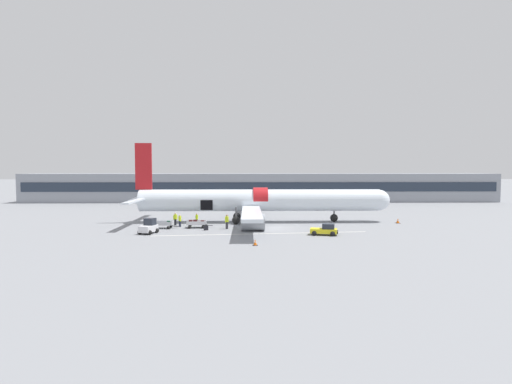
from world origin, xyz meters
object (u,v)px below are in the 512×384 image
(baggage_tug_mid, at_px, (325,230))
(baggage_cart_queued, at_px, (163,225))
(baggage_tug_lead, at_px, (149,227))
(suitcase_on_tarmac_upright, at_px, (206,228))
(baggage_cart_loading, at_px, (197,224))
(ground_crew_supervisor, at_px, (227,221))
(ground_crew_loader_a, at_px, (180,220))
(ground_crew_driver, at_px, (197,219))
(ground_crew_loader_b, at_px, (175,219))
(airplane, at_px, (257,201))

(baggage_tug_mid, distance_m, baggage_cart_queued, 20.65)
(baggage_tug_lead, distance_m, suitcase_on_tarmac_upright, 6.95)
(baggage_cart_loading, relative_size, suitcase_on_tarmac_upright, 4.77)
(baggage_tug_mid, xyz_separation_m, ground_crew_supervisor, (-11.60, 5.01, 0.38))
(ground_crew_loader_a, bearing_deg, ground_crew_supervisor, -17.25)
(baggage_tug_lead, height_order, baggage_cart_queued, baggage_tug_lead)
(baggage_tug_mid, distance_m, ground_crew_driver, 18.21)
(baggage_cart_queued, bearing_deg, ground_crew_loader_a, 33.64)
(baggage_tug_mid, distance_m, baggage_cart_loading, 16.71)
(ground_crew_loader_b, bearing_deg, baggage_tug_mid, -24.21)
(ground_crew_loader_a, distance_m, ground_crew_driver, 2.73)
(baggage_tug_mid, relative_size, ground_crew_loader_a, 2.07)
(baggage_cart_loading, xyz_separation_m, ground_crew_loader_b, (-3.22, 2.30, 0.42))
(baggage_cart_queued, bearing_deg, ground_crew_loader_b, 68.54)
(airplane, bearing_deg, ground_crew_supervisor, -121.15)
(ground_crew_driver, bearing_deg, ground_crew_loader_b, -171.92)
(baggage_tug_lead, height_order, baggage_cart_loading, baggage_tug_lead)
(airplane, relative_size, baggage_tug_lead, 14.11)
(baggage_tug_mid, height_order, suitcase_on_tarmac_upright, baggage_tug_mid)
(airplane, height_order, baggage_cart_loading, airplane)
(baggage_cart_queued, bearing_deg, airplane, 25.77)
(ground_crew_loader_a, bearing_deg, baggage_cart_loading, -19.48)
(baggage_tug_lead, height_order, baggage_tug_mid, baggage_tug_lead)
(baggage_tug_lead, distance_m, baggage_tug_mid, 20.74)
(ground_crew_driver, bearing_deg, airplane, 18.16)
(baggage_cart_loading, height_order, baggage_cart_queued, baggage_cart_loading)
(baggage_tug_lead, height_order, ground_crew_driver, baggage_tug_lead)
(baggage_cart_loading, relative_size, ground_crew_loader_b, 2.01)
(ground_crew_loader_a, height_order, ground_crew_driver, ground_crew_loader_a)
(ground_crew_loader_a, distance_m, suitcase_on_tarmac_upright, 4.85)
(airplane, xyz_separation_m, baggage_tug_mid, (7.65, -11.56, -2.43))
(baggage_cart_loading, distance_m, ground_crew_loader_b, 3.98)
(baggage_tug_lead, bearing_deg, suitcase_on_tarmac_upright, 19.83)
(ground_crew_loader_b, relative_size, suitcase_on_tarmac_upright, 2.37)
(ground_crew_driver, bearing_deg, baggage_tug_lead, -123.27)
(ground_crew_loader_b, height_order, ground_crew_supervisor, ground_crew_supervisor)
(baggage_tug_mid, relative_size, suitcase_on_tarmac_upright, 4.69)
(baggage_cart_queued, bearing_deg, ground_crew_supervisor, -4.49)
(ground_crew_loader_b, height_order, ground_crew_driver, ground_crew_loader_b)
(baggage_tug_mid, bearing_deg, suitcase_on_tarmac_upright, 164.43)
(ground_crew_loader_b, distance_m, ground_crew_driver, 2.88)
(ground_crew_supervisor, height_order, suitcase_on_tarmac_upright, ground_crew_supervisor)
(airplane, xyz_separation_m, ground_crew_supervisor, (-3.96, -6.55, -2.04))
(baggage_cart_queued, relative_size, ground_crew_supervisor, 1.99)
(suitcase_on_tarmac_upright, bearing_deg, airplane, 49.51)
(airplane, bearing_deg, ground_crew_driver, -161.84)
(baggage_tug_mid, xyz_separation_m, ground_crew_loader_b, (-18.77, 8.44, 0.31))
(ground_crew_loader_b, bearing_deg, baggage_tug_lead, -105.55)
(baggage_cart_queued, height_order, ground_crew_loader_b, ground_crew_loader_b)
(ground_crew_loader_a, relative_size, suitcase_on_tarmac_upright, 2.27)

